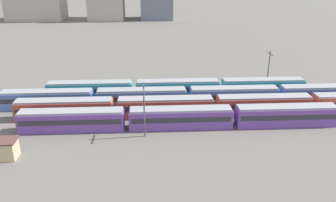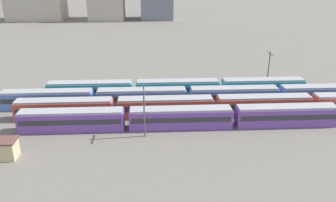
{
  "view_description": "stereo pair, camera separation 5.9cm",
  "coord_description": "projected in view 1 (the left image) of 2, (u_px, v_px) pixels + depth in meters",
  "views": [
    {
      "loc": [
        14.4,
        -54.37,
        26.54
      ],
      "look_at": [
        17.74,
        7.8,
        2.04
      ],
      "focal_mm": 36.45,
      "sensor_mm": 36.0,
      "label": 1
    },
    {
      "loc": [
        14.45,
        -54.37,
        26.54
      ],
      "look_at": [
        17.74,
        7.8,
        2.04
      ],
      "focal_mm": 36.45,
      "sensor_mm": 36.0,
      "label": 2
    }
  ],
  "objects": [
    {
      "name": "catenary_pole_0",
      "position": [
        144.0,
        108.0,
        55.54
      ],
      "size": [
        0.24,
        3.2,
        9.07
      ],
      "color": "#4C4C51",
      "rests_on": "ground_plane"
    },
    {
      "name": "catenary_pole_1",
      "position": [
        268.0,
        69.0,
        77.23
      ],
      "size": [
        0.24,
        3.2,
        9.14
      ],
      "color": "#4C4C51",
      "rests_on": "ground_plane"
    },
    {
      "name": "train_track_3",
      "position": [
        177.0,
        88.0,
        74.33
      ],
      "size": [
        55.8,
        3.06,
        3.75
      ],
      "color": "teal",
      "rests_on": "ground_plane"
    },
    {
      "name": "train_track_1",
      "position": [
        312.0,
        104.0,
        65.93
      ],
      "size": [
        112.5,
        3.06,
        3.75
      ],
      "color": "#BC4C38",
      "rests_on": "ground_plane"
    },
    {
      "name": "signal_hut",
      "position": [
        5.0,
        149.0,
        50.25
      ],
      "size": [
        3.6,
        3.0,
        3.04
      ],
      "color": "#C6B284",
      "rests_on": "ground_plane"
    },
    {
      "name": "ground_plane",
      "position": [
        78.0,
        112.0,
        66.77
      ],
      "size": [
        600.0,
        600.0,
        0.0
      ],
      "primitive_type": "plane",
      "color": "#666059"
    },
    {
      "name": "train_track_0",
      "position": [
        181.0,
        118.0,
        59.8
      ],
      "size": [
        55.8,
        3.06,
        3.75
      ],
      "color": "#6B429E",
      "rests_on": "ground_plane"
    },
    {
      "name": "train_track_2",
      "position": [
        188.0,
        97.0,
        69.58
      ],
      "size": [
        74.7,
        3.06,
        3.75
      ],
      "color": "#4C70BC",
      "rests_on": "ground_plane"
    }
  ]
}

